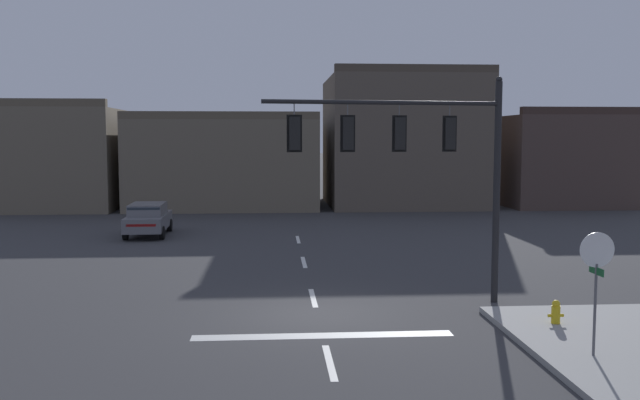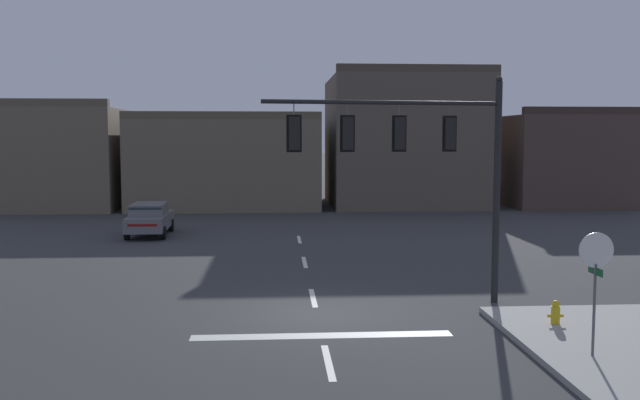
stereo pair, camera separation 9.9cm
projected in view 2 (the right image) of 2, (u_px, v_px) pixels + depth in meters
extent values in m
plane|color=#353538|center=(317.00, 315.00, 18.79)|extent=(400.00, 400.00, 0.00)
cube|color=silver|center=(322.00, 336.00, 16.80)|extent=(6.40, 0.50, 0.01)
cube|color=silver|center=(328.00, 362.00, 14.81)|extent=(0.16, 2.40, 0.01)
cube|color=silver|center=(313.00, 298.00, 20.78)|extent=(0.16, 2.40, 0.01)
cube|color=silver|center=(305.00, 262.00, 26.74)|extent=(0.16, 2.40, 0.01)
cube|color=silver|center=(299.00, 239.00, 32.70)|extent=(0.16, 2.40, 0.01)
cylinder|color=black|center=(497.00, 193.00, 19.96)|extent=(0.20, 0.20, 6.44)
cylinder|color=black|center=(384.00, 103.00, 19.08)|extent=(6.81, 0.98, 0.12)
sphere|color=black|center=(499.00, 80.00, 19.66)|extent=(0.18, 0.18, 0.18)
cylinder|color=#56565B|center=(450.00, 112.00, 19.46)|extent=(0.03, 0.03, 0.35)
cube|color=black|center=(449.00, 134.00, 19.52)|extent=(0.33, 0.28, 0.90)
sphere|color=green|center=(448.00, 124.00, 19.62)|extent=(0.20, 0.20, 0.20)
sphere|color=#2D2314|center=(448.00, 134.00, 19.65)|extent=(0.20, 0.20, 0.20)
sphere|color=black|center=(447.00, 144.00, 19.67)|extent=(0.20, 0.20, 0.20)
cube|color=black|center=(449.00, 134.00, 19.50)|extent=(0.42, 0.08, 1.02)
cylinder|color=#56565B|center=(399.00, 111.00, 19.18)|extent=(0.03, 0.03, 0.35)
cube|color=black|center=(399.00, 134.00, 19.24)|extent=(0.33, 0.28, 0.90)
sphere|color=green|center=(398.00, 124.00, 19.34)|extent=(0.20, 0.20, 0.20)
sphere|color=#2D2314|center=(398.00, 134.00, 19.37)|extent=(0.20, 0.20, 0.20)
sphere|color=black|center=(397.00, 144.00, 19.39)|extent=(0.20, 0.20, 0.20)
cube|color=black|center=(399.00, 134.00, 19.22)|extent=(0.42, 0.08, 1.02)
cylinder|color=#56565B|center=(347.00, 111.00, 18.90)|extent=(0.03, 0.03, 0.35)
cube|color=black|center=(347.00, 134.00, 18.96)|extent=(0.33, 0.28, 0.90)
sphere|color=green|center=(346.00, 123.00, 19.06)|extent=(0.20, 0.20, 0.20)
sphere|color=#2D2314|center=(346.00, 134.00, 19.08)|extent=(0.20, 0.20, 0.20)
sphere|color=black|center=(346.00, 144.00, 19.11)|extent=(0.20, 0.20, 0.20)
cube|color=black|center=(347.00, 134.00, 18.94)|extent=(0.42, 0.08, 1.02)
cylinder|color=#56565B|center=(294.00, 110.00, 18.62)|extent=(0.03, 0.03, 0.35)
cube|color=black|center=(294.00, 133.00, 18.68)|extent=(0.33, 0.28, 0.90)
sphere|color=green|center=(293.00, 123.00, 18.78)|extent=(0.20, 0.20, 0.20)
sphere|color=#2D2314|center=(293.00, 134.00, 18.80)|extent=(0.20, 0.20, 0.20)
sphere|color=black|center=(293.00, 144.00, 18.83)|extent=(0.20, 0.20, 0.20)
cube|color=black|center=(294.00, 133.00, 18.66)|extent=(0.42, 0.08, 1.02)
cylinder|color=#56565B|center=(594.00, 314.00, 14.70)|extent=(0.06, 0.06, 2.15)
cylinder|color=white|center=(596.00, 250.00, 14.58)|extent=(0.76, 0.03, 0.76)
cylinder|color=#B21414|center=(596.00, 250.00, 14.59)|extent=(0.68, 0.03, 0.68)
cube|color=#19592D|center=(596.00, 271.00, 14.62)|extent=(0.02, 0.64, 0.16)
cube|color=slate|center=(150.00, 221.00, 34.06)|extent=(1.89, 4.44, 0.70)
cube|color=slate|center=(149.00, 209.00, 33.85)|extent=(1.65, 2.50, 0.56)
cube|color=#2D3842|center=(152.00, 208.00, 34.61)|extent=(1.52, 0.28, 0.47)
cube|color=#2D3842|center=(145.00, 212.00, 32.69)|extent=(1.52, 0.25, 0.46)
cylinder|color=black|center=(138.00, 225.00, 35.46)|extent=(0.23, 0.64, 0.64)
cylinder|color=black|center=(171.00, 225.00, 35.61)|extent=(0.23, 0.64, 0.64)
cylinder|color=black|center=(127.00, 233.00, 32.58)|extent=(0.23, 0.64, 0.64)
cylinder|color=black|center=(163.00, 233.00, 32.72)|extent=(0.23, 0.64, 0.64)
sphere|color=silver|center=(145.00, 216.00, 36.17)|extent=(0.16, 0.16, 0.16)
sphere|color=silver|center=(168.00, 215.00, 36.27)|extent=(0.16, 0.16, 0.16)
cube|color=maroon|center=(142.00, 225.00, 31.89)|extent=(1.37, 0.07, 0.12)
cylinder|color=gold|center=(555.00, 317.00, 17.33)|extent=(0.22, 0.22, 0.55)
cylinder|color=gold|center=(555.00, 327.00, 17.35)|extent=(0.30, 0.30, 0.10)
sphere|color=gold|center=(556.00, 304.00, 17.30)|extent=(0.20, 0.20, 0.20)
cylinder|color=gold|center=(550.00, 316.00, 17.31)|extent=(0.10, 0.08, 0.08)
cylinder|color=gold|center=(561.00, 316.00, 17.33)|extent=(0.10, 0.08, 0.08)
cube|color=#665B4C|center=(61.00, 159.00, 48.07)|extent=(9.05, 10.32, 6.78)
cube|color=brown|center=(35.00, 103.00, 42.91)|extent=(9.05, 0.60, 0.50)
cube|color=#665B4C|center=(228.00, 163.00, 49.37)|extent=(12.73, 11.36, 6.01)
cube|color=brown|center=(222.00, 115.00, 43.73)|extent=(12.73, 0.60, 0.50)
cube|color=brown|center=(404.00, 142.00, 49.59)|extent=(10.67, 10.42, 9.05)
cube|color=#493F35|center=(419.00, 68.00, 44.28)|extent=(10.67, 0.60, 0.50)
cube|color=#473833|center=(557.00, 161.00, 50.05)|extent=(8.55, 9.64, 6.37)
cube|color=#3A2B26|center=(587.00, 111.00, 45.25)|extent=(8.55, 0.60, 0.50)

